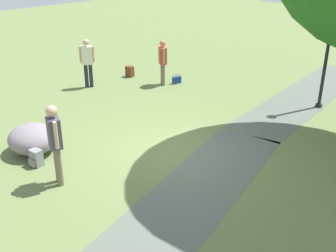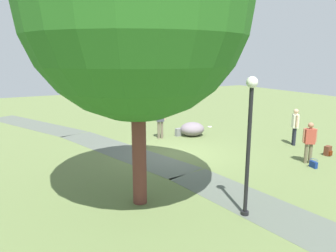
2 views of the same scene
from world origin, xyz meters
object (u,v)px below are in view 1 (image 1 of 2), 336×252
Objects in this scene: lamp_post at (330,36)px; woman_with_handbag at (163,60)px; man_near_boulder at (55,139)px; backpack_by_boulder at (36,158)px; lawn_boulder at (32,139)px; handbag_on_grass at (177,80)px; spare_backpack_on_lawn at (130,72)px; passerby_on_path at (87,60)px.

lamp_post reaches higher than woman_with_handbag.
backpack_by_boulder is (0.00, -1.03, -0.84)m from man_near_boulder.
handbag_on_grass is (-6.21, -1.31, -0.21)m from lawn_boulder.
backpack_by_boulder reaches higher than handbag_on_grass.
backpack_by_boulder is at bearing 33.14° from spare_backpack_on_lawn.
lamp_post is 2.00× the size of man_near_boulder.
lawn_boulder is 5.99m from woman_with_handbag.
spare_backpack_on_lawn is at bearing -140.28° from man_near_boulder.
handbag_on_grass is at bearing -155.06° from man_near_boulder.
lawn_boulder is 4.00× the size of handbag_on_grass.
spare_backpack_on_lawn is at bearing -70.61° from lamp_post.
lawn_boulder is at bearing 11.93° from handbag_on_grass.
backpack_by_boulder is (0.28, 0.68, -0.15)m from lawn_boulder.
spare_backpack_on_lawn is (0.70, -1.79, 0.05)m from handbag_on_grass.
lawn_boulder is 3.39× the size of backpack_by_boulder.
woman_with_handbag is 1.72m from spare_backpack_on_lawn.
spare_backpack_on_lawn is at bearing -150.63° from lawn_boulder.
woman_with_handbag is 3.97× the size of backpack_by_boulder.
lamp_post is 8.65m from lawn_boulder.
lawn_boulder is 0.80× the size of passerby_on_path.
lamp_post reaches higher than backpack_by_boulder.
woman_with_handbag is at bearing 141.98° from passerby_on_path.
lamp_post reaches higher than spare_backpack_on_lawn.
passerby_on_path reaches higher than handbag_on_grass.
man_near_boulder is 5.23× the size of handbag_on_grass.
handbag_on_grass is (1.56, -4.65, -2.05)m from lamp_post.
lamp_post reaches higher than handbag_on_grass.
man_near_boulder reaches higher than lawn_boulder.
man_near_boulder reaches higher than woman_with_handbag.
backpack_by_boulder is at bearing 43.71° from passerby_on_path.
lamp_post is 8.87× the size of spare_backpack_on_lawn.
spare_backpack_on_lawn is (2.27, -6.44, -2.00)m from lamp_post.
passerby_on_path is at bearing -58.03° from lamp_post.
passerby_on_path reaches higher than spare_backpack_on_lawn.
lamp_post is 2.10× the size of passerby_on_path.
man_near_boulder is at bearing 80.91° from lawn_boulder.
woman_with_handbag is at bearing -159.70° from backpack_by_boulder.
passerby_on_path is (4.05, -6.49, -1.21)m from lamp_post.
backpack_by_boulder is at bearing 20.30° from woman_with_handbag.
handbag_on_grass is at bearing 111.46° from spare_backpack_on_lawn.
lamp_post is 2.62× the size of lawn_boulder.
backpack_by_boulder is (4.00, 3.82, -0.78)m from passerby_on_path.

